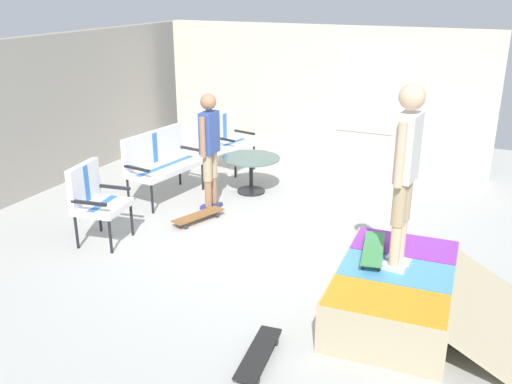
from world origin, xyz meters
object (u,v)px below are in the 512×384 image
patio_table (251,168)px  person_skater (406,163)px  person_watching (210,143)px  patio_chair_by_wall (94,196)px  skateboard_on_ramp (373,249)px  skate_ramp (397,293)px  skateboard_by_bench (198,216)px  patio_chair_near_house (229,136)px  patio_bench (160,158)px  skateboard_spare (259,354)px

patio_table → person_skater: size_ratio=0.50×
person_watching → patio_chair_by_wall: bearing=154.3°
person_watching → skateboard_on_ramp: size_ratio=2.05×
skate_ramp → skateboard_by_bench: skate_ramp is taller
patio_chair_near_house → person_watching: size_ratio=0.60×
patio_chair_near_house → skateboard_by_bench: size_ratio=1.24×
patio_bench → patio_chair_near_house: size_ratio=1.29×
person_watching → skateboard_on_ramp: bearing=-119.6°
patio_table → skateboard_on_ramp: bearing=-133.9°
patio_chair_by_wall → person_watching: person_watching is taller
patio_chair_by_wall → skateboard_on_ramp: 3.53m
patio_table → skateboard_on_ramp: skateboard_on_ramp is taller
skate_ramp → patio_table: patio_table is taller
patio_chair_near_house → patio_chair_by_wall: 3.32m
patio_chair_near_house → patio_bench: bearing=168.5°
person_skater → skateboard_by_bench: 3.47m
patio_chair_by_wall → person_watching: 1.81m
patio_chair_by_wall → person_skater: bearing=-91.1°
patio_chair_near_house → skateboard_spare: bearing=-149.9°
skate_ramp → patio_chair_near_house: bearing=46.7°
patio_bench → skateboard_on_ramp: patio_bench is taller
skate_ramp → skateboard_on_ramp: 0.49m
patio_bench → person_watching: bearing=-95.5°
patio_bench → person_skater: size_ratio=0.73×
patio_bench → skateboard_by_bench: patio_bench is taller
skate_ramp → skateboard_by_bench: 3.22m
patio_chair_near_house → skateboard_on_ramp: patio_chair_near_house is taller
patio_chair_by_wall → skateboard_on_ramp: (0.04, -3.53, -0.03)m
skateboard_spare → patio_chair_near_house: bearing=30.1°
person_watching → skate_ramp: bearing=-119.5°
patio_table → person_watching: person_watching is taller
skate_ramp → skateboard_on_ramp: (0.17, 0.31, 0.34)m
skateboard_by_bench → skateboard_spare: size_ratio=1.00×
patio_chair_by_wall → skateboard_by_bench: 1.47m
patio_chair_by_wall → patio_table: (2.45, -1.02, -0.21)m
patio_chair_near_house → person_watching: person_watching is taller
skateboard_on_ramp → skate_ramp: bearing=-118.9°
person_skater → skateboard_on_ramp: person_skater is taller
patio_bench → skateboard_on_ramp: size_ratio=1.60×
patio_table → skateboard_by_bench: patio_table is taller
person_watching → skateboard_spare: person_watching is taller
skate_ramp → skateboard_by_bench: (1.21, 2.98, -0.17)m
skate_ramp → patio_table: bearing=47.5°
person_watching → skateboard_spare: (-2.99, -2.13, -0.90)m
skateboard_by_bench → skateboard_spare: same height
patio_chair_near_house → person_watching: bearing=-160.9°
skateboard_spare → skateboard_on_ramp: (1.42, -0.62, 0.50)m
skate_ramp → skateboard_on_ramp: size_ratio=2.27×
person_watching → skateboard_by_bench: 1.05m
patio_chair_by_wall → person_skater: size_ratio=0.57×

